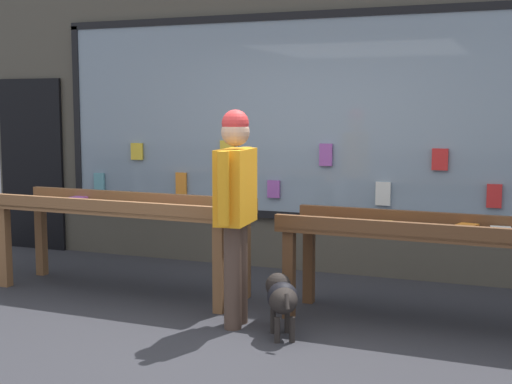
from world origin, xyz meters
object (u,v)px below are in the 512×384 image
object	(u,v)px
person_browsing	(236,200)
display_table_right	(438,239)
display_table_left	(120,215)
small_dog	(282,296)

from	to	relation	value
person_browsing	display_table_right	bearing A→B (deg)	-73.80
display_table_left	small_dog	size ratio (longest dim) A/B	4.66
display_table_left	display_table_right	bearing A→B (deg)	0.06
display_table_left	display_table_right	distance (m)	2.94
display_table_left	person_browsing	distance (m)	1.57
small_dog	display_table_left	bearing A→B (deg)	41.63
small_dog	person_browsing	bearing A→B (deg)	47.13
display_table_left	small_dog	distance (m)	2.04
person_browsing	small_dog	size ratio (longest dim) A/B	3.17
display_table_left	person_browsing	xyz separation A→B (m)	(1.44, -0.58, 0.28)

